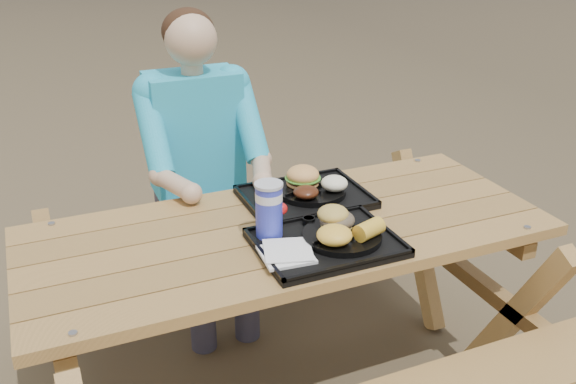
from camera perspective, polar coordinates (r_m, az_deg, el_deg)
name	(u,v)px	position (r m, az deg, el deg)	size (l,w,h in m)	color
picnic_table	(288,316)	(2.41, 0.00, -10.98)	(1.80, 1.49, 0.75)	#999999
tray_near	(326,244)	(2.09, 3.40, -4.62)	(0.45, 0.35, 0.02)	black
tray_far	(305,198)	(2.40, 1.55, -0.53)	(0.45, 0.35, 0.02)	black
plate_near	(342,236)	(2.10, 4.82, -3.90)	(0.26, 0.26, 0.02)	black
plate_far	(311,191)	(2.41, 2.10, 0.11)	(0.26, 0.26, 0.02)	black
napkin_stack	(286,253)	(1.99, -0.16, -5.48)	(0.15, 0.15, 0.02)	white
soda_cup	(269,211)	(2.07, -1.70, -1.71)	(0.09, 0.09, 0.18)	#1824B9
condiment_bbq	(309,221)	(2.18, 1.86, -2.59)	(0.04, 0.04, 0.03)	black
condiment_mustard	(326,218)	(2.20, 3.39, -2.33)	(0.04, 0.04, 0.03)	#FBAD1B
sandwich	(337,211)	(2.11, 4.42, -1.70)	(0.11, 0.11, 0.11)	gold
mac_cheese	(335,235)	(2.02, 4.16, -3.83)	(0.11, 0.11, 0.06)	yellow
corn_cob	(369,229)	(2.06, 7.22, -3.31)	(0.10, 0.10, 0.06)	yellow
cutlery_far	(262,200)	(2.35, -2.29, -0.70)	(0.03, 0.16, 0.01)	black
burger	(303,171)	(2.41, 1.34, 1.91)	(0.13, 0.13, 0.11)	#EBA153
baked_beans	(306,192)	(2.32, 1.61, -0.01)	(0.09, 0.09, 0.04)	#471E0E
potato_salad	(334,183)	(2.38, 4.14, 0.78)	(0.10, 0.10, 0.06)	white
diner	(199,183)	(2.84, -7.89, 0.78)	(0.48, 0.84, 1.28)	#18A4AE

